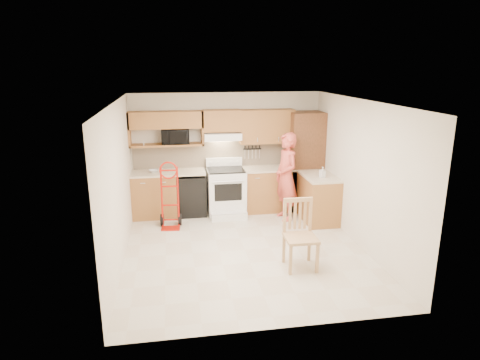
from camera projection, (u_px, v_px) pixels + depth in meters
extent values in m
cube|color=beige|center=(245.00, 250.00, 7.17)|extent=(4.00, 4.50, 0.02)
cube|color=white|center=(245.00, 101.00, 6.50)|extent=(4.00, 4.50, 0.02)
cube|color=silver|center=(227.00, 152.00, 8.98)|extent=(4.00, 0.02, 2.50)
cube|color=silver|center=(280.00, 232.00, 4.69)|extent=(4.00, 0.02, 2.50)
cube|color=silver|center=(118.00, 185.00, 6.52)|extent=(0.02, 4.50, 2.50)
cube|color=silver|center=(361.00, 174.00, 7.15)|extent=(0.02, 4.50, 2.50)
cube|color=beige|center=(227.00, 154.00, 8.97)|extent=(3.92, 0.03, 0.55)
cube|color=#975C2A|center=(155.00, 195.00, 8.66)|extent=(0.90, 0.60, 0.90)
cube|color=black|center=(191.00, 194.00, 8.78)|extent=(0.60, 0.60, 0.85)
cube|color=#975C2A|center=(267.00, 190.00, 9.03)|extent=(1.14, 0.60, 0.90)
cube|color=#BFB69A|center=(168.00, 172.00, 8.58)|extent=(1.50, 0.63, 0.04)
cube|color=#BFB69A|center=(267.00, 168.00, 8.91)|extent=(1.14, 0.63, 0.04)
cube|color=#975C2A|center=(318.00, 199.00, 8.41)|extent=(0.60, 1.00, 0.90)
cube|color=#BFB69A|center=(319.00, 176.00, 8.28)|extent=(0.63, 1.00, 0.04)
cube|color=brown|center=(305.00, 161.00, 9.00)|extent=(0.70, 0.60, 2.10)
cube|color=#975C2A|center=(166.00, 120.00, 8.42)|extent=(1.50, 0.33, 0.34)
cube|color=#975C2A|center=(167.00, 145.00, 8.56)|extent=(1.50, 0.33, 0.04)
cube|color=#975C2A|center=(222.00, 121.00, 8.61)|extent=(0.76, 0.33, 0.44)
cube|color=#975C2A|center=(267.00, 126.00, 8.80)|extent=(1.14, 0.33, 0.70)
cube|color=white|center=(222.00, 136.00, 8.63)|extent=(0.76, 0.46, 0.14)
imported|color=black|center=(175.00, 136.00, 8.54)|extent=(0.56, 0.38, 0.31)
imported|color=#C94B3E|center=(286.00, 177.00, 8.38)|extent=(0.53, 0.71, 1.77)
imported|color=white|center=(322.00, 172.00, 8.11)|extent=(0.11, 0.11, 0.21)
imported|color=white|center=(154.00, 171.00, 8.52)|extent=(0.24, 0.24, 0.05)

